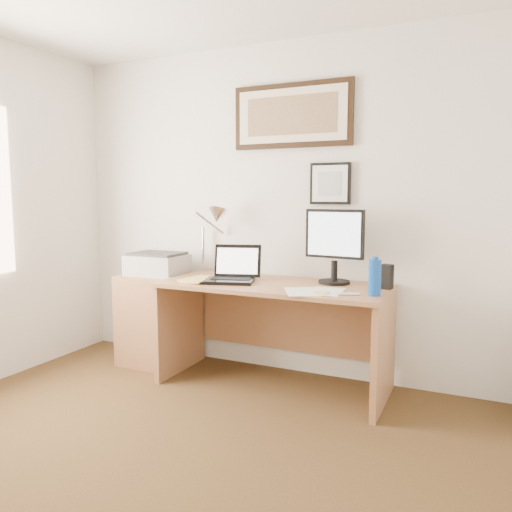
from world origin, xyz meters
The scene contains 18 objects.
floor centered at (0.00, 0.00, 0.00)m, with size 4.00×4.00×0.00m, color #452F18.
wall_back centered at (0.00, 2.00, 1.25)m, with size 3.50×0.02×2.50m, color white.
side_cabinet centered at (-0.92, 1.68, 0.36)m, with size 0.50×0.40×0.73m, color #92603D.
water_bottle centered at (0.88, 1.50, 0.86)m, with size 0.08×0.08×0.22m, color #0D45B1.
bottle_cap centered at (0.88, 1.50, 0.98)m, with size 0.04×0.04×0.02m, color #0D45B1.
speaker centered at (0.91, 1.75, 0.83)m, with size 0.07×0.06×0.16m, color black.
paper_sheet_a centered at (0.44, 1.42, 0.75)m, with size 0.21×0.30×0.00m, color white.
paper_sheet_b centered at (0.58, 1.49, 0.75)m, with size 0.21×0.29×0.00m, color white.
sticky_pad centered at (0.57, 1.41, 0.76)m, with size 0.08×0.08×0.01m, color #E0D26A.
marker_pen centered at (0.74, 1.44, 0.76)m, with size 0.02×0.02×0.14m, color white.
book centered at (-0.47, 1.51, 0.76)m, with size 0.19×0.27×0.02m, color #DCB967.
desk centered at (0.15, 1.72, 0.51)m, with size 1.60×0.70×0.75m.
laptop centered at (-0.15, 1.58, 0.81)m, with size 0.40×0.39×0.26m.
lcd_monitor centered at (0.54, 1.80, 1.04)m, with size 0.42×0.22×0.52m.
printer centered at (-0.90, 1.72, 0.82)m, with size 0.44×0.34×0.18m.
desk_lamp centered at (-0.41, 1.81, 1.19)m, with size 0.29×0.27×0.53m.
picture_large centered at (0.15, 1.97, 1.95)m, with size 0.92×0.04×0.47m.
picture_small centered at (0.45, 1.97, 1.45)m, with size 0.30×0.03×0.30m.
Camera 1 is at (1.49, -1.56, 1.36)m, focal length 35.00 mm.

